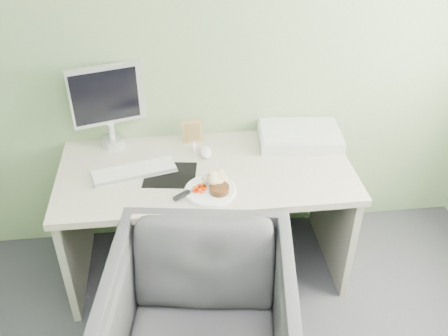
{
  "coord_description": "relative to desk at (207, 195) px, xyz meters",
  "views": [
    {
      "loc": [
        -0.16,
        -0.6,
        2.28
      ],
      "look_at": [
        0.08,
        1.5,
        0.81
      ],
      "focal_mm": 40.0,
      "sensor_mm": 36.0,
      "label": 1
    }
  ],
  "objects": [
    {
      "name": "wall_back",
      "position": [
        0.0,
        0.38,
        0.8
      ],
      "size": [
        3.5,
        0.0,
        3.5
      ],
      "primitive_type": "plane",
      "rotation": [
        1.57,
        0.0,
        0.0
      ],
      "color": "#6B885F",
      "rests_on": "floor"
    },
    {
      "name": "computer_mouse",
      "position": [
        0.01,
        0.14,
        0.2
      ],
      "size": [
        0.07,
        0.12,
        0.04
      ],
      "primitive_type": "ellipsoid",
      "rotation": [
        0.0,
        0.0,
        -0.03
      ],
      "color": "white",
      "rests_on": "desk"
    },
    {
      "name": "mousepad",
      "position": [
        -0.2,
        -0.04,
        0.18
      ],
      "size": [
        0.3,
        0.28,
        0.0
      ],
      "primitive_type": "cube",
      "rotation": [
        0.0,
        0.0,
        -0.15
      ],
      "color": "black",
      "rests_on": "desk"
    },
    {
      "name": "steak",
      "position": [
        0.05,
        -0.23,
        0.21
      ],
      "size": [
        0.13,
        0.13,
        0.03
      ],
      "primitive_type": "cylinder",
      "rotation": [
        0.0,
        0.0,
        -0.4
      ],
      "color": "black",
      "rests_on": "plate"
    },
    {
      "name": "desk_chair",
      "position": [
        -0.09,
        -0.75,
        -0.17
      ],
      "size": [
        0.93,
        0.95,
        0.76
      ],
      "primitive_type": "imported",
      "rotation": [
        0.0,
        0.0,
        -0.15
      ],
      "color": "#323136",
      "rests_on": "floor"
    },
    {
      "name": "monitor",
      "position": [
        -0.51,
        0.31,
        0.46
      ],
      "size": [
        0.4,
        0.16,
        0.49
      ],
      "rotation": [
        0.0,
        0.0,
        0.27
      ],
      "color": "silver",
      "rests_on": "desk"
    },
    {
      "name": "photo_frame",
      "position": [
        -0.05,
        0.28,
        0.26
      ],
      "size": [
        0.12,
        0.02,
        0.15
      ],
      "primitive_type": "cube",
      "rotation": [
        0.0,
        0.0,
        0.05
      ],
      "color": "olive",
      "rests_on": "desk"
    },
    {
      "name": "steak_knife",
      "position": [
        -0.11,
        -0.23,
        0.21
      ],
      "size": [
        0.21,
        0.17,
        0.02
      ],
      "rotation": [
        0.0,
        0.0,
        0.64
      ],
      "color": "silver",
      "rests_on": "plate"
    },
    {
      "name": "eyedrop_bottle",
      "position": [
        -0.05,
        0.19,
        0.21
      ],
      "size": [
        0.02,
        0.02,
        0.07
      ],
      "color": "white",
      "rests_on": "desk"
    },
    {
      "name": "potato_pile",
      "position": [
        0.03,
        -0.15,
        0.23
      ],
      "size": [
        0.14,
        0.11,
        0.07
      ],
      "primitive_type": "ellipsoid",
      "rotation": [
        0.0,
        0.0,
        -0.18
      ],
      "color": "tan",
      "rests_on": "plate"
    },
    {
      "name": "desk",
      "position": [
        0.0,
        0.0,
        0.0
      ],
      "size": [
        1.6,
        0.75,
        0.73
      ],
      "color": "#B4AB97",
      "rests_on": "floor"
    },
    {
      "name": "scanner",
      "position": [
        0.57,
        0.22,
        0.22
      ],
      "size": [
        0.5,
        0.36,
        0.07
      ],
      "primitive_type": "cube",
      "rotation": [
        0.0,
        0.0,
        -0.09
      ],
      "color": "silver",
      "rests_on": "desk"
    },
    {
      "name": "plate",
      "position": [
        0.0,
        -0.21,
        0.19
      ],
      "size": [
        0.27,
        0.27,
        0.01
      ],
      "primitive_type": "cylinder",
      "color": "white",
      "rests_on": "desk"
    },
    {
      "name": "keyboard",
      "position": [
        -0.39,
        0.0,
        0.2
      ],
      "size": [
        0.46,
        0.23,
        0.02
      ],
      "primitive_type": "cube",
      "rotation": [
        0.0,
        0.0,
        0.24
      ],
      "color": "white",
      "rests_on": "desk"
    },
    {
      "name": "carrot_heap",
      "position": [
        -0.05,
        -0.22,
        0.22
      ],
      "size": [
        0.08,
        0.08,
        0.04
      ],
      "primitive_type": "cube",
      "rotation": [
        0.0,
        0.0,
        -0.41
      ],
      "color": "#F13805",
      "rests_on": "plate"
    }
  ]
}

